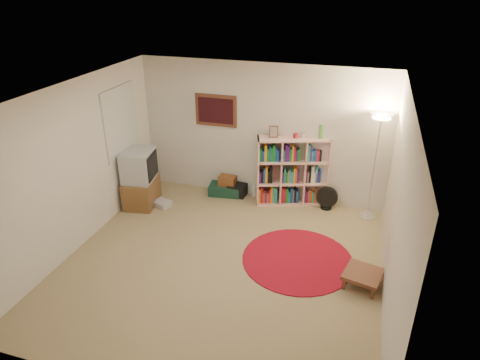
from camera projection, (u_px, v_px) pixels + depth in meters
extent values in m
cube|color=#9B835B|center=(222.00, 264.00, 6.25)|extent=(4.50, 4.50, 0.02)
cube|color=white|center=(218.00, 95.00, 5.15)|extent=(4.50, 4.50, 0.02)
cube|color=silver|center=(262.00, 133.00, 7.64)|extent=(4.50, 0.02, 2.50)
cube|color=silver|center=(134.00, 299.00, 3.76)|extent=(4.50, 0.02, 2.50)
cube|color=silver|center=(75.00, 167.00, 6.29)|extent=(0.02, 4.50, 2.50)
cube|color=silver|center=(398.00, 213.00, 5.11)|extent=(0.02, 4.50, 2.50)
cube|color=#532B1D|center=(216.00, 110.00, 7.69)|extent=(0.78, 0.04, 0.58)
cube|color=#3F0C14|center=(216.00, 111.00, 7.67)|extent=(0.66, 0.01, 0.46)
cube|color=white|center=(121.00, 122.00, 7.27)|extent=(0.03, 1.00, 1.20)
cube|color=beige|center=(368.00, 147.00, 7.16)|extent=(0.08, 0.01, 0.12)
cube|color=#FFBCAA|center=(290.00, 201.00, 7.93)|extent=(1.31, 0.73, 0.03)
cube|color=#FFBCAA|center=(294.00, 139.00, 7.39)|extent=(1.31, 0.73, 0.03)
cube|color=#FFBCAA|center=(258.00, 171.00, 7.65)|extent=(0.14, 0.35, 1.26)
cube|color=#FFBCAA|center=(326.00, 171.00, 7.67)|extent=(0.14, 0.35, 1.26)
cube|color=#FFBCAA|center=(291.00, 167.00, 7.81)|extent=(1.21, 0.41, 1.26)
cube|color=#FFBCAA|center=(280.00, 171.00, 7.66)|extent=(0.13, 0.33, 1.21)
cube|color=#FFBCAA|center=(304.00, 171.00, 7.66)|extent=(0.13, 0.33, 1.21)
cube|color=#FFBCAA|center=(292.00, 181.00, 7.75)|extent=(1.25, 0.70, 0.03)
cube|color=#FFBCAA|center=(293.00, 160.00, 7.57)|extent=(1.25, 0.70, 0.03)
cube|color=orange|center=(259.00, 195.00, 7.82)|extent=(0.08, 0.15, 0.27)
cube|color=red|center=(261.00, 194.00, 7.81)|extent=(0.08, 0.15, 0.32)
cube|color=#D5501A|center=(264.00, 196.00, 7.83)|extent=(0.08, 0.15, 0.22)
cube|color=#441A6A|center=(266.00, 196.00, 7.83)|extent=(0.08, 0.15, 0.22)
cube|color=#D5501A|center=(268.00, 197.00, 7.84)|extent=(0.07, 0.15, 0.20)
cube|color=red|center=(269.00, 195.00, 7.82)|extent=(0.07, 0.15, 0.27)
cube|color=orange|center=(271.00, 194.00, 7.82)|extent=(0.08, 0.15, 0.31)
cube|color=teal|center=(274.00, 194.00, 7.81)|extent=(0.08, 0.15, 0.32)
cube|color=teal|center=(276.00, 194.00, 7.82)|extent=(0.08, 0.15, 0.29)
cube|color=#441A6A|center=(260.00, 177.00, 7.66)|extent=(0.08, 0.15, 0.20)
cube|color=black|center=(262.00, 176.00, 7.65)|extent=(0.08, 0.15, 0.22)
cube|color=#1A489F|center=(264.00, 175.00, 7.65)|extent=(0.07, 0.15, 0.26)
cube|color=orange|center=(266.00, 174.00, 7.64)|extent=(0.08, 0.15, 0.30)
cube|color=black|center=(268.00, 176.00, 7.65)|extent=(0.08, 0.15, 0.23)
cube|color=black|center=(271.00, 174.00, 7.64)|extent=(0.08, 0.15, 0.31)
cube|color=#1A8526|center=(260.00, 154.00, 7.47)|extent=(0.08, 0.15, 0.25)
cube|color=#1A489F|center=(263.00, 156.00, 7.48)|extent=(0.09, 0.15, 0.21)
cube|color=orange|center=(265.00, 153.00, 7.46)|extent=(0.08, 0.15, 0.31)
cube|color=#1A8526|center=(268.00, 155.00, 7.47)|extent=(0.08, 0.15, 0.24)
cube|color=#1A489F|center=(270.00, 153.00, 7.46)|extent=(0.07, 0.14, 0.29)
cube|color=#1A8526|center=(272.00, 154.00, 7.47)|extent=(0.07, 0.14, 0.26)
cube|color=#1A8526|center=(274.00, 153.00, 7.46)|extent=(0.08, 0.15, 0.31)
cube|color=#1A489F|center=(276.00, 154.00, 7.47)|extent=(0.07, 0.14, 0.25)
cube|color=#1A489F|center=(278.00, 155.00, 7.48)|extent=(0.08, 0.15, 0.21)
cube|color=red|center=(282.00, 194.00, 7.82)|extent=(0.08, 0.15, 0.31)
cube|color=red|center=(284.00, 195.00, 7.83)|extent=(0.08, 0.15, 0.28)
cube|color=#1A8526|center=(287.00, 194.00, 7.83)|extent=(0.08, 0.15, 0.29)
cube|color=teal|center=(289.00, 196.00, 7.84)|extent=(0.08, 0.15, 0.22)
cube|color=#1A489F|center=(291.00, 194.00, 7.83)|extent=(0.08, 0.15, 0.29)
cube|color=#926E4F|center=(293.00, 195.00, 7.83)|extent=(0.07, 0.14, 0.26)
cube|color=black|center=(295.00, 194.00, 7.83)|extent=(0.08, 0.15, 0.29)
cube|color=#1A489F|center=(297.00, 195.00, 7.84)|extent=(0.08, 0.15, 0.24)
cube|color=#441A6A|center=(283.00, 176.00, 7.66)|extent=(0.07, 0.15, 0.22)
cube|color=teal|center=(284.00, 175.00, 7.65)|extent=(0.07, 0.15, 0.26)
cube|color=#1A8526|center=(286.00, 176.00, 7.67)|extent=(0.07, 0.15, 0.20)
cube|color=#926E4F|center=(288.00, 176.00, 7.66)|extent=(0.07, 0.15, 0.24)
cube|color=teal|center=(290.00, 175.00, 7.65)|extent=(0.07, 0.14, 0.26)
cube|color=teal|center=(292.00, 176.00, 7.66)|extent=(0.09, 0.15, 0.21)
cube|color=orange|center=(294.00, 174.00, 7.65)|extent=(0.07, 0.14, 0.28)
cube|color=#D5501A|center=(296.00, 174.00, 7.65)|extent=(0.07, 0.15, 0.28)
cube|color=#441A6A|center=(297.00, 176.00, 7.66)|extent=(0.07, 0.14, 0.23)
cube|color=teal|center=(284.00, 155.00, 7.48)|extent=(0.07, 0.14, 0.22)
cube|color=#441A6A|center=(286.00, 153.00, 7.47)|extent=(0.08, 0.15, 0.30)
cube|color=#441A6A|center=(288.00, 153.00, 7.47)|extent=(0.08, 0.15, 0.28)
cube|color=#1A8526|center=(290.00, 155.00, 7.48)|extent=(0.08, 0.15, 0.24)
cube|color=orange|center=(292.00, 153.00, 7.47)|extent=(0.07, 0.14, 0.30)
cube|color=red|center=(294.00, 154.00, 7.47)|extent=(0.07, 0.15, 0.27)
cube|color=#441A6A|center=(296.00, 155.00, 7.49)|extent=(0.08, 0.15, 0.22)
cube|color=#1A8526|center=(298.00, 155.00, 7.48)|extent=(0.08, 0.15, 0.23)
cube|color=#441A6A|center=(305.00, 194.00, 7.83)|extent=(0.08, 0.15, 0.31)
cube|color=red|center=(307.00, 195.00, 7.84)|extent=(0.07, 0.15, 0.24)
cube|color=#926E4F|center=(308.00, 195.00, 7.84)|extent=(0.07, 0.14, 0.27)
cube|color=#D5501A|center=(310.00, 195.00, 7.84)|extent=(0.08, 0.15, 0.25)
cube|color=teal|center=(313.00, 196.00, 7.85)|extent=(0.08, 0.15, 0.21)
cube|color=#D5501A|center=(315.00, 194.00, 7.83)|extent=(0.08, 0.15, 0.30)
cube|color=#926E4F|center=(317.00, 195.00, 7.84)|extent=(0.08, 0.15, 0.25)
cube|color=black|center=(319.00, 196.00, 7.85)|extent=(0.08, 0.15, 0.20)
cube|color=#926E4F|center=(321.00, 195.00, 7.85)|extent=(0.07, 0.15, 0.23)
cube|color=#441A6A|center=(306.00, 176.00, 7.67)|extent=(0.07, 0.15, 0.21)
cube|color=#926E4F|center=(308.00, 176.00, 7.67)|extent=(0.07, 0.14, 0.21)
cube|color=black|center=(310.00, 174.00, 7.65)|extent=(0.08, 0.15, 0.29)
cube|color=white|center=(312.00, 174.00, 7.65)|extent=(0.08, 0.15, 0.31)
cube|color=white|center=(314.00, 176.00, 7.67)|extent=(0.08, 0.15, 0.21)
cube|color=teal|center=(316.00, 173.00, 7.65)|extent=(0.07, 0.15, 0.32)
cube|color=#441A6A|center=(318.00, 175.00, 7.67)|extent=(0.08, 0.15, 0.23)
cube|color=#1A489F|center=(319.00, 175.00, 7.66)|extent=(0.07, 0.15, 0.27)
cube|color=teal|center=(308.00, 152.00, 7.47)|extent=(0.09, 0.15, 0.31)
cube|color=#441A6A|center=(310.00, 153.00, 7.48)|extent=(0.07, 0.15, 0.29)
cube|color=teal|center=(312.00, 155.00, 7.49)|extent=(0.07, 0.14, 0.20)
cube|color=#1A489F|center=(314.00, 155.00, 7.49)|extent=(0.07, 0.15, 0.22)
cube|color=#1A489F|center=(315.00, 155.00, 7.49)|extent=(0.07, 0.15, 0.21)
cube|color=red|center=(317.00, 155.00, 7.49)|extent=(0.09, 0.15, 0.21)
cube|color=black|center=(320.00, 155.00, 7.49)|extent=(0.08, 0.15, 0.21)
cube|color=#532B1D|center=(273.00, 132.00, 7.35)|extent=(0.15, 0.06, 0.22)
cube|color=#9F8E85|center=(273.00, 132.00, 7.33)|extent=(0.11, 0.04, 0.17)
cylinder|color=#AD0F20|center=(295.00, 136.00, 7.37)|extent=(0.09, 0.09, 0.08)
cylinder|color=white|center=(304.00, 135.00, 7.36)|extent=(0.08, 0.08, 0.10)
cylinder|color=#57B445|center=(321.00, 131.00, 7.30)|extent=(0.09, 0.09, 0.25)
cylinder|color=#57B445|center=(326.00, 130.00, 7.36)|extent=(0.09, 0.09, 0.25)
cylinder|color=white|center=(367.00, 216.00, 7.45)|extent=(0.37, 0.37, 0.03)
cylinder|color=white|center=(374.00, 170.00, 7.06)|extent=(0.03, 0.03, 1.73)
cone|color=white|center=(382.00, 118.00, 6.67)|extent=(0.44, 0.44, 0.14)
cylinder|color=#FFD88C|center=(382.00, 118.00, 6.67)|extent=(0.35, 0.35, 0.02)
cylinder|color=black|center=(326.00, 207.00, 7.71)|extent=(0.21, 0.21, 0.03)
cylinder|color=black|center=(326.00, 203.00, 7.67)|extent=(0.04, 0.04, 0.15)
cylinder|color=black|center=(327.00, 197.00, 7.59)|extent=(0.38, 0.11, 0.38)
cube|color=brown|center=(142.00, 191.00, 7.77)|extent=(0.61, 0.79, 0.50)
cube|color=#BBBABF|center=(139.00, 165.00, 7.54)|extent=(0.59, 0.67, 0.55)
cube|color=black|center=(153.00, 166.00, 7.51)|extent=(0.10, 0.51, 0.46)
cube|color=black|center=(153.00, 166.00, 7.51)|extent=(0.09, 0.45, 0.40)
cube|color=#BBBABF|center=(162.00, 204.00, 7.77)|extent=(0.35, 0.32, 0.10)
cube|color=#133629|center=(225.00, 189.00, 8.19)|extent=(0.63, 0.45, 0.19)
cube|color=brown|center=(227.00, 181.00, 8.10)|extent=(0.32, 0.23, 0.18)
cube|color=black|center=(237.00, 190.00, 8.12)|extent=(0.35, 0.30, 0.23)
cylinder|color=silver|center=(254.00, 191.00, 8.10)|extent=(0.12, 0.12, 0.23)
cylinder|color=maroon|center=(297.00, 259.00, 6.33)|extent=(1.64, 1.64, 0.01)
cube|color=#532B1D|center=(363.00, 274.00, 5.73)|extent=(0.57, 0.57, 0.06)
cube|color=#532B1D|center=(344.00, 284.00, 5.72)|extent=(0.05, 0.05, 0.17)
cube|color=#532B1D|center=(372.00, 293.00, 5.55)|extent=(0.05, 0.05, 0.17)
cube|color=#532B1D|center=(352.00, 268.00, 6.01)|extent=(0.05, 0.05, 0.17)
cube|color=#532B1D|center=(380.00, 277.00, 5.84)|extent=(0.05, 0.05, 0.17)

